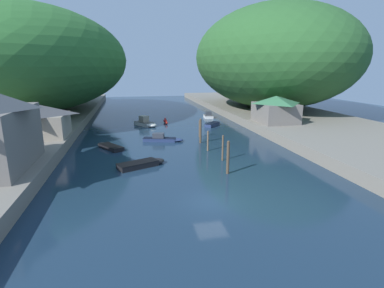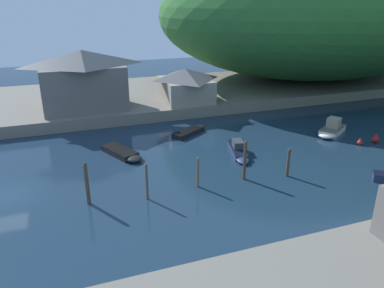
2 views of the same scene
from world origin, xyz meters
name	(u,v)px [view 1 (image 1 of 2)]	position (x,y,z in m)	size (l,w,h in m)	color
water_surface	(166,130)	(0.00, 30.00, 0.00)	(130.00, 130.00, 0.00)	#192D42
left_bank	(7,132)	(-25.28, 30.00, 0.72)	(22.00, 120.00, 1.45)	slate
right_bank	(297,121)	(25.28, 30.00, 0.72)	(22.00, 120.00, 1.45)	slate
hillside_left	(28,60)	(-26.38, 48.76, 12.15)	(40.21, 56.30, 21.41)	#2D662D
hillside_right	(271,57)	(26.38, 44.86, 12.91)	(33.77, 47.28, 22.92)	#285628
boathouse_shed	(38,120)	(-18.14, 21.47, 3.74)	(7.67, 6.82, 4.43)	gray
right_bank_cottage	(276,109)	(18.30, 25.49, 3.77)	(6.40, 7.73, 4.51)	slate
boat_mid_channel	(146,123)	(-3.23, 34.27, 0.54)	(4.41, 5.33, 1.80)	silver
boat_open_rowboat	(214,124)	(9.18, 31.82, 0.32)	(4.07, 4.29, 0.64)	navy
boat_yellow_tender	(109,146)	(-9.09, 19.01, 0.25)	(4.05, 5.16, 0.51)	black
boat_navy_launch	(163,139)	(-1.46, 21.43, 0.37)	(6.05, 2.82, 1.22)	navy
boat_far_upstream	(208,116)	(10.55, 41.06, 0.43)	(2.05, 3.76, 1.37)	white
boat_red_skiff	(143,164)	(-4.90, 10.34, 0.30)	(5.63, 3.76, 0.60)	black
mooring_post_nearest	(228,157)	(3.42, 6.16, 1.75)	(0.30, 0.30, 3.48)	#4C3D2D
mooring_post_second	(223,148)	(4.26, 10.58, 1.53)	(0.20, 0.20, 3.04)	brown
mooring_post_middle	(208,141)	(3.66, 15.05, 1.35)	(0.22, 0.22, 2.68)	brown
mooring_post_fourth	(201,131)	(3.70, 19.36, 1.79)	(0.29, 0.29, 3.57)	#4C3D2D
mooring_post_farthest	(200,128)	(4.49, 23.26, 1.33)	(0.27, 0.27, 2.65)	#4C3D2D
channel_buoy_near	(166,123)	(0.68, 34.88, 0.32)	(0.55, 0.55, 0.83)	red
channel_buoy_far	(165,120)	(0.70, 37.01, 0.42)	(0.72, 0.72, 1.08)	red
person_on_quay	(50,133)	(-16.23, 18.87, 2.43)	(0.29, 0.41, 1.69)	#282D3D
person_by_boathouse	(10,162)	(-16.68, 6.44, 2.43)	(0.33, 0.43, 1.69)	#282D3D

